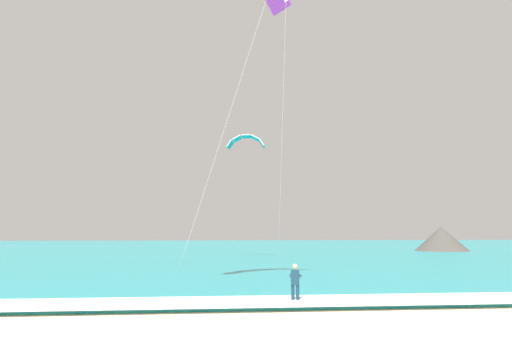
# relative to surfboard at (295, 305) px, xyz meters

# --- Properties ---
(sea) EXTENTS (200.00, 120.00, 0.20)m
(sea) POSITION_rel_surfboard_xyz_m (-1.94, 58.88, 0.07)
(sea) COLOR teal
(sea) RESTS_ON ground
(surf_foam) EXTENTS (200.00, 2.96, 0.04)m
(surf_foam) POSITION_rel_surfboard_xyz_m (-1.94, -0.12, 0.19)
(surf_foam) COLOR white
(surf_foam) RESTS_ON sea
(surfboard) EXTENTS (0.74, 1.46, 0.09)m
(surfboard) POSITION_rel_surfboard_xyz_m (0.00, 0.00, 0.00)
(surfboard) COLOR #E04C38
(surfboard) RESTS_ON ground
(kitesurfer) EXTENTS (0.60, 0.59, 1.69)m
(kitesurfer) POSITION_rel_surfboard_xyz_m (0.00, 0.02, 0.91)
(kitesurfer) COLOR #143347
(kitesurfer) RESTS_ON ground
(kite_distant) EXTENTS (4.27, 1.91, 1.56)m
(kite_distant) POSITION_rel_surfboard_xyz_m (0.16, 30.11, 12.92)
(kite_distant) COLOR teal
(headland_right) EXTENTS (7.91, 9.24, 3.65)m
(headland_right) POSITION_rel_surfboard_xyz_m (29.52, 44.71, 1.63)
(headland_right) COLOR #47423D
(headland_right) RESTS_ON ground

